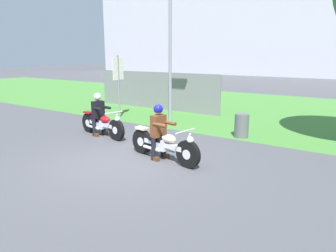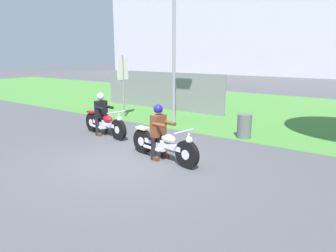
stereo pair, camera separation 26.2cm
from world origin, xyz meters
The scene contains 11 objects.
ground centered at (0.00, 0.00, 0.00)m, with size 120.00×120.00×0.00m, color #4C4C51.
grass_verge centered at (0.00, 9.57, 0.00)m, with size 60.00×12.00×0.01m, color #478438.
stadium_facade centered at (-2.70, 36.95, 8.65)m, with size 62.82×8.00×17.29m, color silver.
motorcycle_lead centered at (0.72, 0.71, 0.40)m, with size 2.28×0.70×0.89m.
rider_lead centered at (0.55, 0.74, 0.83)m, with size 0.60×0.52×1.42m.
motorcycle_follow centered at (-2.33, 1.52, 0.40)m, with size 2.20×0.68×0.89m.
rider_follow centered at (-2.49, 1.55, 0.83)m, with size 0.60×0.52×1.41m.
streetlight_pole centered at (-1.43, 4.35, 3.50)m, with size 0.96×0.20×5.58m.
trash_can centered at (1.50, 3.97, 0.39)m, with size 0.45×0.45×0.77m, color #595E5B.
sign_banner centered at (-4.03, 4.17, 1.72)m, with size 0.08×0.60×2.60m.
fence_segment centered at (-4.09, 6.82, 0.90)m, with size 7.00×0.06×1.80m, color slate.
Camera 1 is at (5.09, -5.47, 2.63)m, focal length 33.34 mm.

